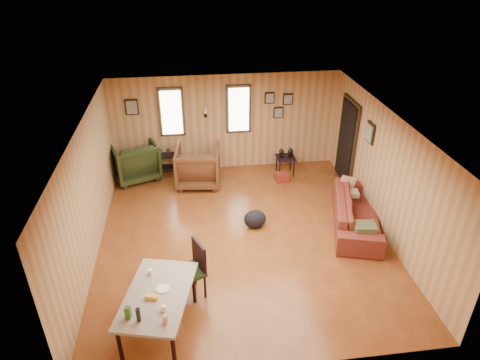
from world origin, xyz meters
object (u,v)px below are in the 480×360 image
object	(u,v)px
end_table	(165,159)
dining_table	(157,298)
recliner_green	(134,159)
recliner_brown	(198,164)
side_table	(286,156)
sofa	(358,208)

from	to	relation	value
end_table	dining_table	xyz separation A→B (m)	(0.03, -5.12, 0.33)
recliner_green	end_table	bearing A→B (deg)	178.60
recliner_brown	end_table	world-z (taller)	recliner_brown
dining_table	side_table	bearing A→B (deg)	71.76
sofa	recliner_green	bearing A→B (deg)	76.77
recliner_brown	recliner_green	size ratio (longest dim) A/B	0.98
sofa	side_table	xyz separation A→B (m)	(-0.94, 2.36, 0.06)
end_table	side_table	distance (m)	2.99
recliner_green	side_table	size ratio (longest dim) A/B	1.47
recliner_brown	dining_table	bearing A→B (deg)	86.49
recliner_brown	side_table	bearing A→B (deg)	-167.86
side_table	dining_table	bearing A→B (deg)	-122.31
sofa	recliner_brown	bearing A→B (deg)	71.84
side_table	dining_table	world-z (taller)	dining_table
recliner_green	end_table	distance (m)	0.78
sofa	dining_table	xyz separation A→B (m)	(-3.85, -2.24, 0.25)
sofa	dining_table	bearing A→B (deg)	136.75
sofa	end_table	size ratio (longest dim) A/B	3.55
dining_table	end_table	bearing A→B (deg)	104.41
sofa	recliner_brown	xyz separation A→B (m)	(-3.09, 2.14, 0.09)
sofa	side_table	distance (m)	2.54
end_table	side_table	size ratio (longest dim) A/B	0.87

